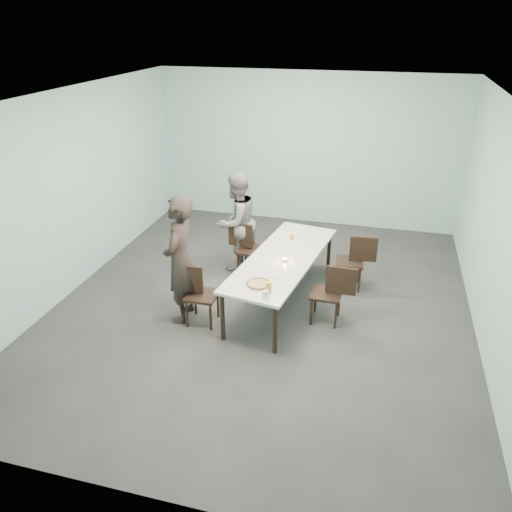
% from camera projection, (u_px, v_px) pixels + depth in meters
% --- Properties ---
extents(ground, '(7.00, 7.00, 0.00)m').
position_uv_depth(ground, '(263.00, 304.00, 7.51)').
color(ground, '#333335').
rests_on(ground, ground).
extents(room_shell, '(6.02, 7.02, 3.01)m').
position_uv_depth(room_shell, '(264.00, 174.00, 6.62)').
color(room_shell, '#ADD7D9').
rests_on(room_shell, ground).
extents(table, '(1.28, 2.71, 0.75)m').
position_uv_depth(table, '(282.00, 261.00, 7.27)').
color(table, white).
rests_on(table, ground).
extents(chair_near_left, '(0.62, 0.43, 0.87)m').
position_uv_depth(chair_near_left, '(196.00, 290.00, 6.88)').
color(chair_near_left, black).
rests_on(chair_near_left, ground).
extents(chair_far_left, '(0.63, 0.46, 0.87)m').
position_uv_depth(chair_far_left, '(247.00, 245.00, 8.21)').
color(chair_far_left, black).
rests_on(chair_far_left, ground).
extents(chair_near_right, '(0.61, 0.43, 0.87)m').
position_uv_depth(chair_near_right, '(332.00, 290.00, 6.88)').
color(chair_near_right, black).
rests_on(chair_near_right, ground).
extents(chair_far_right, '(0.63, 0.45, 0.87)m').
position_uv_depth(chair_far_right, '(355.00, 258.00, 7.78)').
color(chair_far_right, black).
rests_on(chair_far_right, ground).
extents(diner_near, '(0.49, 0.70, 1.83)m').
position_uv_depth(diner_near, '(180.00, 260.00, 6.80)').
color(diner_near, black).
rests_on(diner_near, ground).
extents(diner_far, '(0.94, 1.01, 1.66)m').
position_uv_depth(diner_far, '(236.00, 222.00, 8.26)').
color(diner_far, gray).
rests_on(diner_far, ground).
extents(pizza, '(0.34, 0.34, 0.04)m').
position_uv_depth(pizza, '(258.00, 284.00, 6.49)').
color(pizza, white).
rests_on(pizza, table).
extents(side_plate, '(0.18, 0.18, 0.01)m').
position_uv_depth(side_plate, '(274.00, 275.00, 6.74)').
color(side_plate, white).
rests_on(side_plate, table).
extents(beer_glass, '(0.08, 0.08, 0.15)m').
position_uv_depth(beer_glass, '(269.00, 287.00, 6.30)').
color(beer_glass, gold).
rests_on(beer_glass, table).
extents(water_tumbler, '(0.08, 0.08, 0.09)m').
position_uv_depth(water_tumbler, '(265.00, 294.00, 6.20)').
color(water_tumbler, silver).
rests_on(water_tumbler, table).
extents(tealight, '(0.06, 0.06, 0.05)m').
position_uv_depth(tealight, '(285.00, 260.00, 7.12)').
color(tealight, silver).
rests_on(tealight, table).
extents(amber_tumbler, '(0.07, 0.07, 0.08)m').
position_uv_depth(amber_tumbler, '(292.00, 237.00, 7.80)').
color(amber_tumbler, gold).
rests_on(amber_tumbler, table).
extents(menu, '(0.33, 0.26, 0.01)m').
position_uv_depth(menu, '(290.00, 234.00, 8.00)').
color(menu, silver).
rests_on(menu, table).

